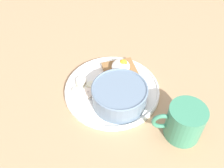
# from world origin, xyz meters

# --- Properties ---
(ground_plane) EXTENTS (1.20, 1.20, 0.02)m
(ground_plane) POSITION_xyz_m (0.00, 0.00, 0.01)
(ground_plane) COLOR #A3815C
(ground_plane) RESTS_ON ground
(plate) EXTENTS (0.27, 0.27, 0.02)m
(plate) POSITION_xyz_m (0.00, 0.00, 0.03)
(plate) COLOR white
(plate) RESTS_ON ground_plane
(oatmeal_bowl) EXTENTS (0.15, 0.15, 0.06)m
(oatmeal_bowl) POSITION_xyz_m (-0.04, -0.03, 0.06)
(oatmeal_bowl) COLOR slate
(oatmeal_bowl) RESTS_ON plate
(toast_slice) EXTENTS (0.12, 0.12, 0.01)m
(toast_slice) POSITION_xyz_m (0.06, -0.02, 0.04)
(toast_slice) COLOR olive
(toast_slice) RESTS_ON plate
(poached_egg) EXTENTS (0.06, 0.05, 0.03)m
(poached_egg) POSITION_xyz_m (0.06, -0.02, 0.06)
(poached_egg) COLOR white
(poached_egg) RESTS_ON toast_slice
(banana_slice_front) EXTENTS (0.04, 0.04, 0.01)m
(banana_slice_front) POSITION_xyz_m (-0.00, 0.06, 0.04)
(banana_slice_front) COLOR #EFEBC4
(banana_slice_front) RESTS_ON plate
(banana_slice_left) EXTENTS (0.04, 0.04, 0.01)m
(banana_slice_left) POSITION_xyz_m (-0.03, 0.09, 0.04)
(banana_slice_left) COLOR #F0E9C7
(banana_slice_left) RESTS_ON plate
(banana_slice_back) EXTENTS (0.04, 0.04, 0.02)m
(banana_slice_back) POSITION_xyz_m (0.01, 0.09, 0.04)
(banana_slice_back) COLOR #EFE4C5
(banana_slice_back) RESTS_ON plate
(banana_slice_right) EXTENTS (0.04, 0.04, 0.02)m
(banana_slice_right) POSITION_xyz_m (-0.03, 0.06, 0.04)
(banana_slice_right) COLOR #FCE3C6
(banana_slice_right) RESTS_ON plate
(coffee_mug) EXTENTS (0.09, 0.12, 0.09)m
(coffee_mug) POSITION_xyz_m (-0.11, -0.18, 0.07)
(coffee_mug) COLOR #3A8361
(coffee_mug) RESTS_ON ground_plane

